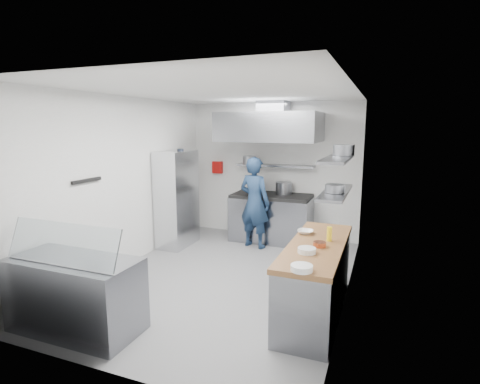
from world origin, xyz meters
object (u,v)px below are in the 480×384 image
at_px(chef, 255,203).
at_px(wire_rack, 177,199).
at_px(display_case, 76,295).
at_px(gas_range, 271,219).

xyz_separation_m(chef, wire_rack, (-1.44, -0.44, 0.05)).
bearing_deg(chef, display_case, 90.06).
bearing_deg(display_case, gas_range, 74.98).
height_order(gas_range, wire_rack, wire_rack).
bearing_deg(chef, gas_range, -95.95).
bearing_deg(wire_rack, chef, 16.83).
height_order(gas_range, chef, chef).
xyz_separation_m(gas_range, wire_rack, (-1.63, -0.94, 0.48)).
relative_size(gas_range, chef, 0.91).
xyz_separation_m(gas_range, chef, (-0.19, -0.51, 0.43)).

